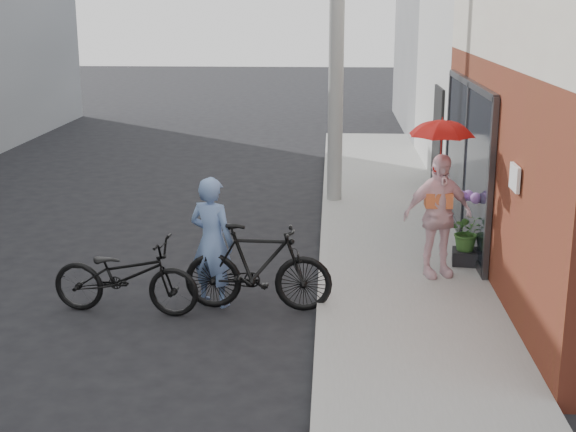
# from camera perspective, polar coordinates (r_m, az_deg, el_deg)

# --- Properties ---
(ground) EXTENTS (80.00, 80.00, 0.00)m
(ground) POSITION_cam_1_polar(r_m,az_deg,el_deg) (9.81, -3.19, -7.74)
(ground) COLOR black
(ground) RESTS_ON ground
(sidewalk) EXTENTS (2.20, 24.00, 0.12)m
(sidewalk) POSITION_cam_1_polar(r_m,az_deg,el_deg) (11.66, 8.24, -3.82)
(sidewalk) COLOR gray
(sidewalk) RESTS_ON ground
(curb) EXTENTS (0.12, 24.00, 0.12)m
(curb) POSITION_cam_1_polar(r_m,az_deg,el_deg) (11.61, 2.51, -3.76)
(curb) COLOR #9E9E99
(curb) RESTS_ON ground
(east_building_far) EXTENTS (8.00, 8.00, 7.00)m
(east_building_far) POSITION_cam_1_polar(r_m,az_deg,el_deg) (25.74, 17.52, 13.67)
(east_building_far) COLOR gray
(east_building_far) RESTS_ON ground
(utility_pole) EXTENTS (0.28, 0.28, 7.00)m
(utility_pole) POSITION_cam_1_polar(r_m,az_deg,el_deg) (15.00, 3.50, 13.86)
(utility_pole) COLOR #9E9E99
(utility_pole) RESTS_ON ground
(officer) EXTENTS (0.73, 0.62, 1.69)m
(officer) POSITION_cam_1_polar(r_m,az_deg,el_deg) (10.22, -5.42, -1.83)
(officer) COLOR #6784B8
(officer) RESTS_ON ground
(bike_left) EXTENTS (1.93, 0.85, 0.98)m
(bike_left) POSITION_cam_1_polar(r_m,az_deg,el_deg) (10.20, -11.48, -4.18)
(bike_left) COLOR black
(bike_left) RESTS_ON ground
(bike_right) EXTENTS (1.89, 0.61, 1.13)m
(bike_right) POSITION_cam_1_polar(r_m,az_deg,el_deg) (10.09, -2.15, -3.67)
(bike_right) COLOR black
(bike_right) RESTS_ON ground
(kimono_woman) EXTENTS (1.08, 0.71, 1.71)m
(kimono_woman) POSITION_cam_1_polar(r_m,az_deg,el_deg) (11.09, 10.59, 0.03)
(kimono_woman) COLOR #FFD5DD
(kimono_woman) RESTS_ON sidewalk
(parasol) EXTENTS (0.84, 0.84, 0.74)m
(parasol) POSITION_cam_1_polar(r_m,az_deg,el_deg) (10.85, 10.90, 6.29)
(parasol) COLOR red
(parasol) RESTS_ON kimono_woman
(planter) EXTENTS (0.43, 0.43, 0.20)m
(planter) POSITION_cam_1_polar(r_m,az_deg,el_deg) (11.88, 12.53, -2.85)
(planter) COLOR black
(planter) RESTS_ON sidewalk
(potted_plant) EXTENTS (0.51, 0.44, 0.56)m
(potted_plant) POSITION_cam_1_polar(r_m,az_deg,el_deg) (11.77, 12.64, -1.08)
(potted_plant) COLOR #3A6B2B
(potted_plant) RESTS_ON planter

